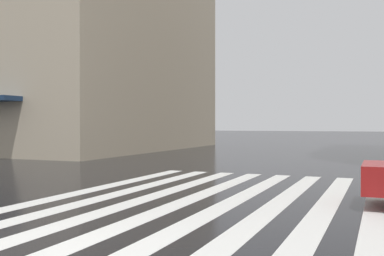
# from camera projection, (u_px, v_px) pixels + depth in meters

# --- Properties ---
(ground_plane) EXTENTS (220.00, 220.00, 0.00)m
(ground_plane) POSITION_uv_depth(u_px,v_px,m) (48.00, 253.00, 6.11)
(ground_plane) COLOR black
(zebra_crossing) EXTENTS (13.00, 7.50, 0.01)m
(zebra_crossing) POSITION_uv_depth(u_px,v_px,m) (198.00, 206.00, 9.58)
(zebra_crossing) COLOR silver
(zebra_crossing) RESTS_ON ground_plane
(haussmann_block_mid) EXTENTS (19.70, 22.76, 21.79)m
(haussmann_block_mid) POSITION_uv_depth(u_px,v_px,m) (30.00, 5.00, 33.88)
(haussmann_block_mid) COLOR tan
(haussmann_block_mid) RESTS_ON ground_plane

